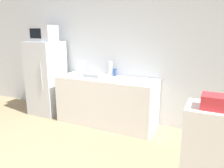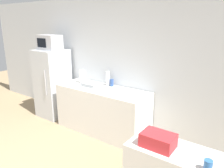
{
  "view_description": "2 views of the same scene",
  "coord_description": "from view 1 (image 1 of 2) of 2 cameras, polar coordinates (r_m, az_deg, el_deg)",
  "views": [
    {
      "loc": [
        1.87,
        -1.07,
        1.75
      ],
      "look_at": [
        0.53,
        1.71,
        0.99
      ],
      "focal_mm": 35.0,
      "sensor_mm": 36.0,
      "label": 1
    },
    {
      "loc": [
        2.56,
        -0.68,
        2.12
      ],
      "look_at": [
        0.65,
        1.96,
        1.19
      ],
      "focal_mm": 35.0,
      "sensor_mm": 36.0,
      "label": 2
    }
  ],
  "objects": [
    {
      "name": "bottle_short",
      "position": [
        4.2,
        0.79,
        3.07
      ],
      "size": [
        0.07,
        0.07,
        0.14
      ],
      "primitive_type": "cylinder",
      "color": "#2D4C8C",
      "rests_on": "counter"
    },
    {
      "name": "microwave",
      "position": [
        4.74,
        -17.5,
        12.51
      ],
      "size": [
        0.52,
        0.34,
        0.32
      ],
      "color": "#BCBCC1",
      "rests_on": "refrigerator"
    },
    {
      "name": "refrigerator",
      "position": [
        4.84,
        -16.7,
        1.51
      ],
      "size": [
        0.64,
        0.65,
        1.53
      ],
      "color": "silver",
      "rests_on": "ground_plane"
    },
    {
      "name": "bottle_tall",
      "position": [
        4.22,
        -0.44,
        4.12
      ],
      "size": [
        0.08,
        0.08,
        0.29
      ],
      "primitive_type": "cylinder",
      "color": "silver",
      "rests_on": "counter"
    },
    {
      "name": "sink_basin",
      "position": [
        4.17,
        -4.69,
        2.37
      ],
      "size": [
        0.33,
        0.27,
        0.06
      ],
      "primitive_type": "cube",
      "color": "#9EA3A8",
      "rests_on": "counter"
    },
    {
      "name": "paper_towel_roll",
      "position": [
        4.34,
        -7.8,
        4.2
      ],
      "size": [
        0.11,
        0.11,
        0.28
      ],
      "primitive_type": "cylinder",
      "color": "white",
      "rests_on": "counter"
    },
    {
      "name": "wall_back",
      "position": [
        4.34,
        0.13,
        7.87
      ],
      "size": [
        8.0,
        0.06,
        2.6
      ],
      "primitive_type": "cube",
      "color": "silver",
      "rests_on": "ground_plane"
    },
    {
      "name": "basket",
      "position": [
        2.01,
        26.13,
        -4.34
      ],
      "size": [
        0.27,
        0.19,
        0.12
      ],
      "primitive_type": "cube",
      "color": "red",
      "rests_on": "shelf_cabinet"
    },
    {
      "name": "counter",
      "position": [
        4.15,
        -1.41,
        -4.45
      ],
      "size": [
        1.87,
        0.68,
        0.9
      ],
      "primitive_type": "cube",
      "color": "silver",
      "rests_on": "ground_plane"
    }
  ]
}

